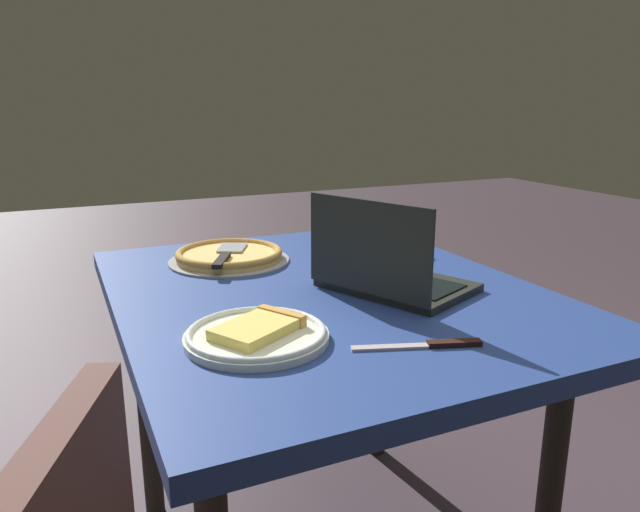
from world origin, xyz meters
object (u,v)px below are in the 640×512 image
(pizza_plate, at_px, (257,334))
(table_knife, at_px, (430,345))
(drink_cup, at_px, (399,238))
(laptop, at_px, (388,273))
(pizza_tray, at_px, (229,255))
(dining_table, at_px, (324,320))

(pizza_plate, distance_m, table_knife, 0.31)
(table_knife, distance_m, drink_cup, 0.69)
(laptop, bearing_deg, table_knife, 163.02)
(table_knife, height_order, drink_cup, drink_cup)
(table_knife, bearing_deg, pizza_tray, 13.26)
(drink_cup, bearing_deg, laptop, 144.41)
(dining_table, bearing_deg, pizza_tray, 23.59)
(pizza_plate, bearing_deg, pizza_tray, -10.87)
(dining_table, distance_m, pizza_tray, 0.36)
(laptop, relative_size, table_knife, 1.70)
(pizza_plate, relative_size, pizza_tray, 0.82)
(laptop, height_order, pizza_tray, laptop)
(laptop, height_order, drink_cup, laptop)
(laptop, xyz_separation_m, drink_cup, (0.31, -0.22, -0.01))
(dining_table, bearing_deg, laptop, -126.44)
(laptop, bearing_deg, pizza_plate, 111.71)
(pizza_tray, height_order, drink_cup, drink_cup)
(pizza_tray, distance_m, drink_cup, 0.49)
(dining_table, relative_size, laptop, 2.95)
(laptop, distance_m, pizza_plate, 0.39)
(laptop, xyz_separation_m, pizza_plate, (-0.14, 0.36, -0.03))
(dining_table, distance_m, laptop, 0.19)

